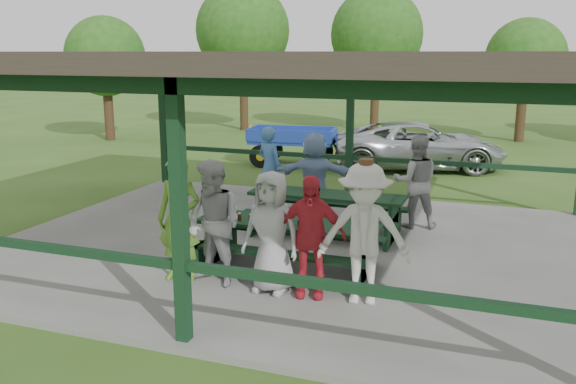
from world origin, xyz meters
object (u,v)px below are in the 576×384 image
at_px(contestant_white_fedora, 364,234).
at_px(farm_trailer, 293,145).
at_px(picnic_table_near, 288,239).
at_px(contestant_grey_mid, 271,232).
at_px(spectator_blue, 270,167).
at_px(spectator_lblue, 315,175).
at_px(contestant_red, 310,236).
at_px(picnic_table_far, 326,208).
at_px(pickup_truck, 419,146).
at_px(spectator_grey, 416,182).
at_px(contestant_green, 179,219).
at_px(contestant_grey_left, 214,224).

height_order(contestant_white_fedora, farm_trailer, contestant_white_fedora).
distance_m(picnic_table_near, contestant_grey_mid, 0.96).
distance_m(picnic_table_near, contestant_white_fedora, 1.65).
height_order(contestant_white_fedora, spectator_blue, contestant_white_fedora).
xyz_separation_m(picnic_table_near, spectator_lblue, (-0.50, 2.92, 0.39)).
bearing_deg(contestant_red, picnic_table_far, 92.13).
bearing_deg(pickup_truck, picnic_table_near, 160.15).
xyz_separation_m(contestant_grey_mid, contestant_white_fedora, (1.27, 0.05, 0.09)).
xyz_separation_m(picnic_table_far, contestant_white_fedora, (1.33, -2.83, 0.46)).
bearing_deg(contestant_grey_mid, spectator_blue, 116.17).
height_order(picnic_table_near, spectator_grey, spectator_grey).
relative_size(contestant_grey_mid, contestant_red, 1.01).
height_order(contestant_green, farm_trailer, contestant_green).
xyz_separation_m(contestant_grey_left, pickup_truck, (1.38, 10.44, -0.31)).
height_order(contestant_grey_left, pickup_truck, contestant_grey_left).
xyz_separation_m(contestant_grey_mid, farm_trailer, (-3.14, 9.76, -0.35)).
xyz_separation_m(contestant_white_fedora, spectator_blue, (-3.01, 4.29, -0.07)).
height_order(picnic_table_near, spectator_blue, spectator_blue).
distance_m(picnic_table_far, spectator_lblue, 1.13).
distance_m(spectator_blue, spectator_grey, 3.15).
xyz_separation_m(picnic_table_far, spectator_grey, (1.44, 1.00, 0.39)).
distance_m(picnic_table_near, contestant_red, 1.12).
xyz_separation_m(picnic_table_near, contestant_grey_mid, (0.09, -0.89, 0.37)).
height_order(contestant_red, farm_trailer, contestant_red).
height_order(spectator_lblue, farm_trailer, spectator_lblue).
bearing_deg(spectator_grey, contestant_white_fedora, 72.35).
bearing_deg(spectator_blue, contestant_grey_left, 124.69).
bearing_deg(spectator_lblue, farm_trailer, -74.92).
relative_size(picnic_table_far, spectator_blue, 1.62).
bearing_deg(contestant_grey_left, spectator_lblue, 101.44).
bearing_deg(spectator_lblue, spectator_blue, -33.11).
bearing_deg(contestant_green, picnic_table_near, 34.55).
bearing_deg(spectator_lblue, picnic_table_far, 111.15).
xyz_separation_m(picnic_table_far, spectator_lblue, (-0.52, 0.92, 0.39)).
xyz_separation_m(contestant_green, contestant_grey_mid, (1.39, 0.06, -0.07)).
xyz_separation_m(spectator_blue, spectator_grey, (3.12, -0.46, 0.01)).
distance_m(contestant_grey_left, pickup_truck, 10.54).
bearing_deg(spectator_grey, pickup_truck, -98.66).
bearing_deg(farm_trailer, picnic_table_far, -73.33).
xyz_separation_m(contestant_white_fedora, spectator_grey, (0.11, 3.83, -0.06)).
bearing_deg(spectator_lblue, contestant_grey_left, 77.86).
xyz_separation_m(picnic_table_far, contestant_red, (0.60, -2.86, 0.36)).
relative_size(picnic_table_far, contestant_white_fedora, 1.46).
relative_size(contestant_green, contestant_white_fedora, 0.95).
bearing_deg(picnic_table_far, contestant_grey_mid, -88.75).
distance_m(contestant_grey_mid, spectator_lblue, 3.85).
xyz_separation_m(contestant_grey_mid, pickup_truck, (0.53, 10.41, -0.26)).
distance_m(picnic_table_near, farm_trailer, 9.39).
distance_m(contestant_green, contestant_red, 1.93).
distance_m(pickup_truck, farm_trailer, 3.73).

